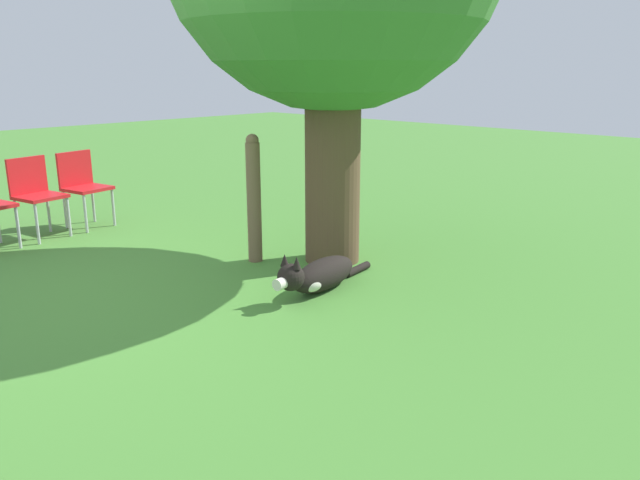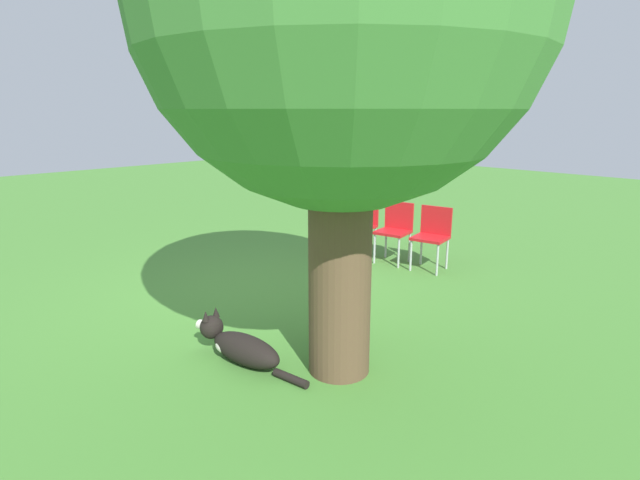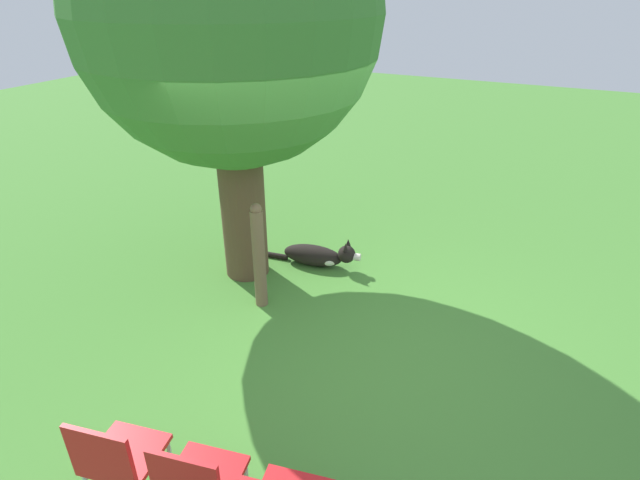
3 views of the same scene
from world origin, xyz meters
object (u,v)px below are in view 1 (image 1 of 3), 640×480
at_px(fence_post, 254,198).
at_px(red_chair_1, 35,191).
at_px(dog, 318,275).
at_px(red_chair_2, 83,183).

bearing_deg(fence_post, red_chair_1, -156.35).
xyz_separation_m(dog, red_chair_2, (-3.47, -0.26, 0.37)).
bearing_deg(dog, red_chair_1, -83.49).
bearing_deg(red_chair_2, red_chair_1, -92.41).
relative_size(dog, red_chair_1, 1.50).
height_order(dog, red_chair_2, red_chair_2).
bearing_deg(fence_post, red_chair_2, -169.17).
distance_m(dog, fence_post, 1.14).
height_order(fence_post, red_chair_1, fence_post).
xyz_separation_m(fence_post, red_chair_2, (-2.45, -0.47, -0.10)).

